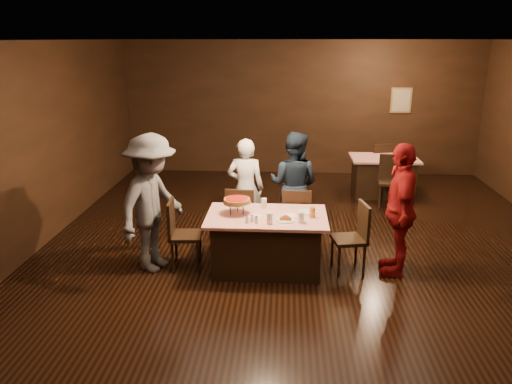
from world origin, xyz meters
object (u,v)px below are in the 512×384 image
diner_red_shirt (400,209)px  glass_back (264,203)px  main_table (267,242)px  chair_end_right (349,238)px  chair_far_right (295,217)px  chair_back_far (378,165)px  diner_grey_knit (152,203)px  glass_front_left (270,218)px  glass_amber (312,213)px  diner_navy_hoodie (294,184)px  diner_white_jacket (246,188)px  glass_front_right (301,218)px  chair_far_left (242,216)px  chair_back_near (390,181)px  chair_end_left (186,234)px  pizza_stand (237,201)px  plate_empty (308,212)px  back_table (383,176)px

diner_red_shirt → glass_back: size_ratio=12.67×
main_table → chair_end_right: 1.10m
chair_far_right → chair_back_far: (1.79, 3.36, 0.00)m
chair_end_right → chair_far_right: bearing=-147.5°
diner_grey_knit → diner_red_shirt: 3.26m
glass_front_left → glass_amber: 0.60m
diner_navy_hoodie → diner_red_shirt: size_ratio=0.94×
chair_far_right → chair_end_right: (0.70, -0.75, 0.00)m
diner_white_jacket → glass_front_right: 1.66m
glass_front_left → glass_amber: size_ratio=1.00×
chair_far_left → chair_back_near: (2.59, 2.06, 0.00)m
diner_grey_knit → glass_amber: bearing=-67.9°
main_table → chair_far_right: bearing=61.9°
diner_grey_knit → glass_amber: (2.12, 0.02, -0.09)m
chair_back_far → glass_amber: 4.47m
chair_end_left → glass_back: chair_end_left is taller
pizza_stand → chair_far_right: bearing=41.2°
diner_navy_hoodie → chair_end_right: bearing=140.2°
chair_end_right → plate_empty: (-0.55, 0.15, 0.30)m
back_table → chair_far_right: (-1.79, -2.76, 0.09)m
glass_front_right → plate_empty: bearing=76.0°
chair_far_right → plate_empty: bearing=102.1°
glass_front_right → chair_back_far: bearing=68.3°
diner_white_jacket → glass_back: (0.33, -0.89, 0.05)m
chair_far_left → glass_front_left: 1.20m
chair_end_right → chair_end_left: bearing=-100.5°
glass_front_right → diner_white_jacket: bearing=119.9°
chair_end_left → glass_front_right: bearing=-102.9°
back_table → chair_far_right: chair_far_right is taller
diner_white_jacket → chair_far_right: bearing=153.0°
main_table → chair_back_near: chair_back_near is taller
chair_back_far → glass_amber: (-1.59, -4.16, 0.37)m
chair_end_right → diner_navy_hoodie: (-0.73, 1.27, 0.36)m
back_table → glass_back: (-2.24, -3.21, 0.46)m
glass_front_right → chair_far_right: bearing=92.9°
chair_far_left → glass_front_right: size_ratio=6.79×
chair_back_near → glass_back: size_ratio=6.79×
chair_back_far → diner_grey_knit: (-3.70, -4.18, 0.46)m
back_table → chair_end_right: (-1.09, -3.51, 0.09)m
main_table → diner_navy_hoodie: size_ratio=0.96×
plate_empty → diner_white_jacket: bearing=131.8°
diner_red_shirt → diner_navy_hoodie: bearing=-125.1°
diner_white_jacket → diner_navy_hoodie: size_ratio=0.94×
chair_far_right → chair_end_left: bearing=24.7°
chair_back_near → glass_front_right: (-1.74, -3.06, 0.37)m
glass_amber → diner_red_shirt: bearing=3.0°
chair_back_far → pizza_stand: (-2.59, -4.06, 0.48)m
chair_far_left → chair_back_near: 3.31m
diner_white_jacket → glass_amber: diner_white_jacket is taller
chair_back_near → plate_empty: bearing=-114.0°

